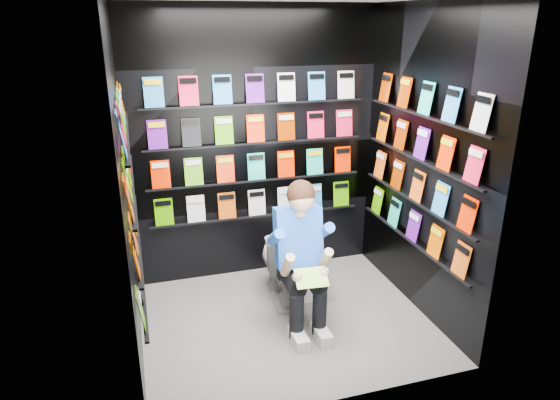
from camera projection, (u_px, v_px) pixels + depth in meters
name	position (u px, v px, depth m)	size (l,w,h in m)	color
floor	(286.00, 321.00, 4.30)	(2.40, 2.40, 0.00)	slate
wall_back	(255.00, 148.00, 4.76)	(2.40, 0.04, 2.60)	black
wall_front	(337.00, 226.00, 2.96)	(2.40, 0.04, 2.60)	black
wall_left	(125.00, 192.00, 3.53)	(0.04, 2.00, 2.60)	black
wall_right	(423.00, 165.00, 4.18)	(0.04, 2.00, 2.60)	black
comics_back	(256.00, 148.00, 4.73)	(2.10, 0.06, 1.37)	#E65B13
comics_left	(130.00, 191.00, 3.54)	(0.06, 1.70, 1.37)	#E65B13
comics_right	(420.00, 165.00, 4.17)	(0.06, 1.70, 1.37)	#E65B13
toilet	(283.00, 261.00, 4.57)	(0.42, 0.75, 0.73)	white
longbox	(311.00, 278.00, 4.72)	(0.22, 0.39, 0.30)	white
longbox_lid	(311.00, 262.00, 4.66)	(0.24, 0.41, 0.03)	white
reader	(297.00, 238.00, 4.09)	(0.51, 0.75, 1.37)	blue
held_comic	(311.00, 278.00, 3.84)	(0.25, 0.01, 0.18)	green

